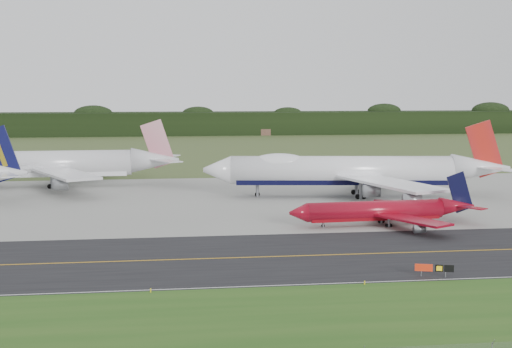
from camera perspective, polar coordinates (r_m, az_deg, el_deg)
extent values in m
plane|color=#3F4F25|center=(112.17, 4.79, -6.02)|extent=(600.00, 600.00, 0.00)
cube|color=#245017|center=(79.56, 10.19, -11.57)|extent=(400.00, 30.00, 0.01)
cube|color=black|center=(108.37, 5.23, -6.48)|extent=(400.00, 32.00, 0.02)
cube|color=gray|center=(161.50, 0.99, -2.00)|extent=(400.00, 78.00, 0.01)
cube|color=orange|center=(108.36, 5.23, -6.47)|extent=(400.00, 0.40, 0.00)
cube|color=silver|center=(93.78, 7.32, -8.63)|extent=(400.00, 0.25, 0.00)
cube|color=black|center=(383.02, -3.88, 4.07)|extent=(700.00, 24.00, 12.00)
cylinder|color=white|center=(164.89, 6.83, 0.32)|extent=(51.19, 12.97, 6.45)
cube|color=black|center=(165.15, 6.82, -0.40)|extent=(48.46, 11.04, 2.26)
cone|color=white|center=(164.01, -3.13, 0.33)|extent=(7.13, 7.22, 6.45)
cone|color=white|center=(171.60, 17.54, 0.47)|extent=(14.12, 8.13, 6.45)
ellipsoid|color=white|center=(163.64, 1.89, 0.94)|extent=(13.75, 7.14, 4.11)
cube|color=white|center=(152.27, 10.75, -0.73)|extent=(17.41, 30.16, 0.55)
cube|color=white|center=(180.37, 9.08, 0.49)|extent=(23.15, 29.17, 0.55)
cube|color=red|center=(171.40, 17.82, 1.92)|extent=(9.26, 1.71, 13.36)
cylinder|color=gray|center=(152.44, 9.23, -1.35)|extent=(3.84, 3.14, 2.71)
cylinder|color=gray|center=(179.38, 7.85, -0.09)|extent=(3.84, 3.14, 2.71)
cylinder|color=gray|center=(141.38, 12.37, -2.07)|extent=(3.84, 3.14, 2.71)
cylinder|color=gray|center=(192.51, 9.07, 0.37)|extent=(3.84, 3.14, 2.71)
cylinder|color=black|center=(164.50, 0.11, -1.63)|extent=(1.22, 0.67, 1.16)
cylinder|color=slate|center=(162.46, 8.38, -1.26)|extent=(1.01, 1.01, 4.31)
cylinder|color=black|center=(162.69, 8.37, -1.81)|extent=(1.23, 0.73, 1.16)
cylinder|color=slate|center=(169.41, 8.04, -0.91)|extent=(1.01, 1.01, 4.31)
cylinder|color=black|center=(169.64, 8.03, -1.44)|extent=(1.23, 0.73, 1.16)
cylinder|color=maroon|center=(131.95, 9.47, -2.88)|extent=(25.77, 5.02, 3.47)
cube|color=maroon|center=(132.15, 9.46, -3.36)|extent=(24.44, 4.08, 1.21)
cone|color=maroon|center=(127.71, 3.38, -3.12)|extent=(3.41, 3.65, 3.47)
cone|color=maroon|center=(138.32, 15.78, -2.49)|extent=(6.96, 3.87, 3.47)
cube|color=maroon|center=(127.16, 12.44, -3.60)|extent=(10.87, 14.74, 0.39)
cube|color=maroon|center=(140.17, 10.14, -2.57)|extent=(9.53, 14.97, 0.39)
cube|color=black|center=(138.14, 15.99, -1.41)|extent=(5.48, 0.61, 7.89)
cylinder|color=gray|center=(124.17, 12.94, -4.31)|extent=(1.98, 1.57, 1.46)
cylinder|color=gray|center=(143.38, 9.55, -2.73)|extent=(1.98, 1.57, 1.46)
cylinder|color=black|center=(129.39, 5.39, -4.14)|extent=(0.64, 0.32, 0.62)
cylinder|color=slate|center=(131.27, 10.58, -3.81)|extent=(0.51, 0.51, 1.79)
cylinder|color=black|center=(131.38, 10.57, -4.06)|extent=(0.64, 0.35, 0.62)
cylinder|color=slate|center=(134.76, 9.99, -3.52)|extent=(0.51, 0.51, 1.79)
cylinder|color=black|center=(134.87, 9.98, -3.76)|extent=(0.64, 0.35, 0.62)
cube|color=#0E0F3D|center=(166.35, -19.70, 1.52)|extent=(8.87, 1.23, 12.77)
cylinder|color=silver|center=(188.25, -17.01, 0.81)|extent=(46.41, 7.20, 6.43)
cube|color=white|center=(188.47, -16.99, 0.18)|extent=(44.07, 5.55, 2.25)
cone|color=silver|center=(186.01, -8.07, 1.12)|extent=(12.33, 6.63, 6.43)
cube|color=silver|center=(174.21, -15.01, 0.03)|extent=(19.13, 27.51, 0.58)
cube|color=silver|center=(200.42, -14.14, 0.93)|extent=(18.45, 27.63, 0.58)
cube|color=#A10B2B|center=(185.64, -7.87, 2.41)|extent=(8.88, 0.66, 12.79)
cylinder|color=gray|center=(168.23, -15.37, -0.82)|extent=(3.56, 2.76, 2.70)
cylinder|color=gray|center=(206.92, -14.06, 0.63)|extent=(3.56, 2.76, 2.70)
cylinder|color=slate|center=(184.69, -16.00, -0.51)|extent=(0.92, 0.92, 4.06)
cylinder|color=black|center=(184.88, -15.98, -0.95)|extent=(1.17, 0.60, 1.16)
cylinder|color=slate|center=(191.65, -15.72, -0.24)|extent=(0.92, 0.92, 4.06)
cylinder|color=black|center=(191.83, -15.70, -0.67)|extent=(1.17, 0.60, 1.16)
cylinder|color=slate|center=(98.62, 13.07, -7.77)|extent=(0.13, 0.13, 0.74)
cylinder|color=slate|center=(98.92, 14.92, -7.78)|extent=(0.13, 0.13, 0.74)
cube|color=#A2210C|center=(98.44, 13.27, -7.30)|extent=(2.29, 0.83, 0.95)
cube|color=black|center=(98.63, 14.45, -7.31)|extent=(1.07, 0.48, 0.95)
cube|color=black|center=(98.76, 15.18, -7.31)|extent=(1.27, 0.53, 0.95)
cylinder|color=yellow|center=(89.87, -8.43, -9.20)|extent=(0.16, 0.16, 0.50)
cylinder|color=yellow|center=(93.32, 8.68, -8.59)|extent=(0.16, 0.16, 0.50)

